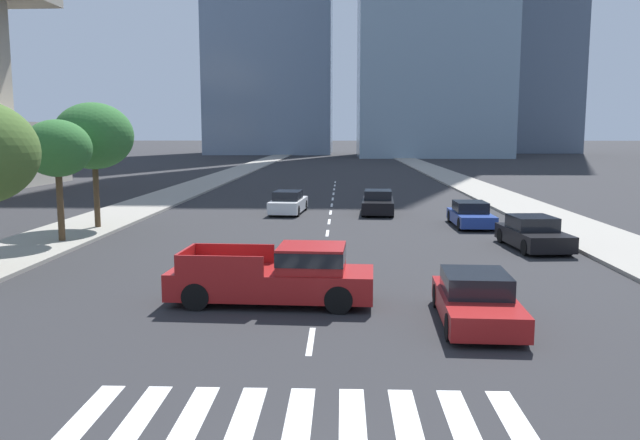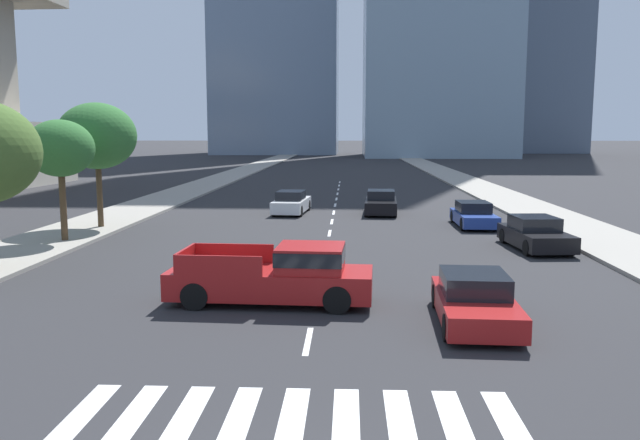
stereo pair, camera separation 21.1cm
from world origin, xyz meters
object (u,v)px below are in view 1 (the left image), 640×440
object	(u,v)px
sedan_white_1	(288,203)
street_tree_third	(94,136)
sedan_blue_3	(471,215)
street_tree_second	(57,149)
pickup_truck	(281,275)
sedan_black_0	(378,203)
sedan_black_2	(533,234)
sedan_red_4	(476,300)

from	to	relation	value
sedan_white_1	street_tree_third	xyz separation A→B (m)	(-8.89, -6.83, 3.98)
sedan_blue_3	street_tree_second	bearing A→B (deg)	-72.51
pickup_truck	sedan_black_0	world-z (taller)	pickup_truck
sedan_black_2	street_tree_second	world-z (taller)	street_tree_second
sedan_black_0	sedan_white_1	distance (m)	5.33
sedan_red_4	sedan_white_1	bearing A→B (deg)	-160.87
sedan_black_2	sedan_red_4	size ratio (longest dim) A/B	1.03
sedan_black_0	street_tree_second	size ratio (longest dim) A/B	0.87
sedan_black_0	sedan_blue_3	xyz separation A→B (m)	(4.49, -5.00, -0.06)
pickup_truck	sedan_white_1	size ratio (longest dim) A/B	1.26
sedan_black_2	sedan_blue_3	bearing A→B (deg)	-173.10
sedan_blue_3	sedan_red_4	distance (m)	17.28
pickup_truck	sedan_black_2	size ratio (longest dim) A/B	1.30
sedan_black_2	street_tree_second	bearing A→B (deg)	-95.88
pickup_truck	sedan_red_4	distance (m)	5.34
pickup_truck	sedan_blue_3	xyz separation A→B (m)	(8.29, 15.35, -0.24)
sedan_blue_3	sedan_red_4	size ratio (longest dim) A/B	1.01
pickup_truck	sedan_black_0	bearing A→B (deg)	82.18
pickup_truck	sedan_white_1	world-z (taller)	pickup_truck
sedan_black_2	sedan_blue_3	size ratio (longest dim) A/B	1.03
sedan_white_1	sedan_blue_3	size ratio (longest dim) A/B	1.06
sedan_black_2	sedan_black_0	bearing A→B (deg)	-157.65
sedan_red_4	sedan_blue_3	bearing A→B (deg)	171.64
sedan_black_0	street_tree_third	xyz separation A→B (m)	(-14.22, -6.89, 3.96)
sedan_black_2	sedan_red_4	bearing A→B (deg)	-27.74
pickup_truck	sedan_white_1	xyz separation A→B (m)	(-1.53, 20.29, -0.19)
sedan_blue_3	street_tree_second	distance (m)	19.95
sedan_red_4	street_tree_second	world-z (taller)	street_tree_second
sedan_black_0	street_tree_third	size ratio (longest dim) A/B	0.74
pickup_truck	sedan_black_2	xyz separation A→B (m)	(9.59, 8.97, -0.20)
sedan_black_0	sedan_black_2	size ratio (longest dim) A/B	1.02
sedan_black_0	street_tree_second	distance (m)	18.28
street_tree_third	sedan_black_2	bearing A→B (deg)	-12.64
sedan_white_1	pickup_truck	bearing A→B (deg)	-170.69
sedan_red_4	street_tree_second	size ratio (longest dim) A/B	0.83
sedan_black_0	sedan_black_2	distance (m)	12.77
sedan_black_2	street_tree_third	xyz separation A→B (m)	(-20.02, 4.49, 3.99)
sedan_white_1	sedan_black_2	distance (m)	15.87
sedan_black_2	sedan_red_4	distance (m)	11.53
sedan_blue_3	sedan_red_4	world-z (taller)	sedan_red_4
sedan_white_1	sedan_red_4	xyz separation A→B (m)	(6.61, -21.92, -0.04)
street_tree_second	street_tree_third	distance (m)	4.09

